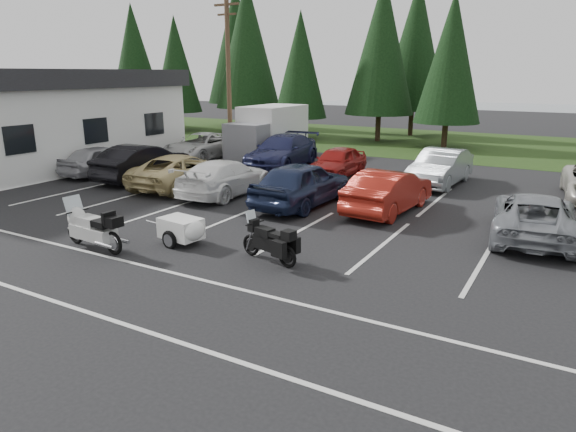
# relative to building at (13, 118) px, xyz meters

# --- Properties ---
(ground) EXTENTS (120.00, 120.00, 0.00)m
(ground) POSITION_rel_building_xyz_m (18.00, -4.00, -2.45)
(ground) COLOR black
(ground) RESTS_ON ground
(grass_strip) EXTENTS (80.00, 16.00, 0.01)m
(grass_strip) POSITION_rel_building_xyz_m (18.00, 20.00, -2.45)
(grass_strip) COLOR #1C3611
(grass_strip) RESTS_ON ground
(lake_water) EXTENTS (70.00, 50.00, 0.02)m
(lake_water) POSITION_rel_building_xyz_m (22.00, 51.00, -2.45)
(lake_water) COLOR gray
(lake_water) RESTS_ON ground
(building) EXTENTS (10.60, 15.60, 4.90)m
(building) POSITION_rel_building_xyz_m (0.00, 0.00, 0.00)
(building) COLOR white
(building) RESTS_ON ground
(utility_pole) EXTENTS (1.60, 0.26, 9.00)m
(utility_pole) POSITION_rel_building_xyz_m (8.00, 8.00, 2.25)
(utility_pole) COLOR #473321
(utility_pole) RESTS_ON ground
(box_truck) EXTENTS (2.40, 5.60, 2.90)m
(box_truck) POSITION_rel_building_xyz_m (10.00, 8.50, -1.00)
(box_truck) COLOR silver
(box_truck) RESTS_ON ground
(stall_markings) EXTENTS (32.00, 16.00, 0.01)m
(stall_markings) POSITION_rel_building_xyz_m (18.00, -2.00, -2.45)
(stall_markings) COLOR silver
(stall_markings) RESTS_ON ground
(conifer_0) EXTENTS (4.58, 4.58, 10.66)m
(conifer_0) POSITION_rel_building_xyz_m (-10.00, 18.50, 3.78)
(conifer_0) COLOR #332316
(conifer_0) RESTS_ON ground
(conifer_1) EXTENTS (3.96, 3.96, 9.22)m
(conifer_1) POSITION_rel_building_xyz_m (-4.00, 17.20, 2.94)
(conifer_1) COLOR #332316
(conifer_1) RESTS_ON ground
(conifer_2) EXTENTS (5.10, 5.10, 11.89)m
(conifer_2) POSITION_rel_building_xyz_m (2.00, 18.80, 4.50)
(conifer_2) COLOR #332316
(conifer_2) RESTS_ON ground
(conifer_3) EXTENTS (3.87, 3.87, 9.02)m
(conifer_3) POSITION_rel_building_xyz_m (7.50, 17.40, 2.82)
(conifer_3) COLOR #332316
(conifer_3) RESTS_ON ground
(conifer_4) EXTENTS (4.80, 4.80, 11.17)m
(conifer_4) POSITION_rel_building_xyz_m (13.00, 18.90, 4.08)
(conifer_4) COLOR #332316
(conifer_4) RESTS_ON ground
(conifer_5) EXTENTS (4.14, 4.14, 9.63)m
(conifer_5) POSITION_rel_building_xyz_m (18.00, 17.60, 3.18)
(conifer_5) COLOR #332316
(conifer_5) RESTS_ON ground
(conifer_back_a) EXTENTS (5.28, 5.28, 12.30)m
(conifer_back_a) POSITION_rel_building_xyz_m (-2.00, 23.00, 4.74)
(conifer_back_a) COLOR #332316
(conifer_back_a) RESTS_ON ground
(conifer_back_b) EXTENTS (4.97, 4.97, 11.58)m
(conifer_back_b) POSITION_rel_building_xyz_m (14.00, 23.50, 4.32)
(conifer_back_b) COLOR #332316
(conifer_back_b) RESTS_ON ground
(car_near_0) EXTENTS (1.90, 4.28, 1.43)m
(car_near_0) POSITION_rel_building_xyz_m (5.86, 0.44, -1.73)
(car_near_0) COLOR #ADADB2
(car_near_0) RESTS_ON ground
(car_near_1) EXTENTS (1.90, 4.97, 1.62)m
(car_near_1) POSITION_rel_building_xyz_m (8.52, 0.51, -1.64)
(car_near_1) COLOR black
(car_near_1) RESTS_ON ground
(car_near_2) EXTENTS (2.68, 5.26, 1.42)m
(car_near_2) POSITION_rel_building_xyz_m (11.15, 0.15, -1.74)
(car_near_2) COLOR tan
(car_near_2) RESTS_ON ground
(car_near_3) EXTENTS (2.15, 4.94, 1.41)m
(car_near_3) POSITION_rel_building_xyz_m (13.59, -0.06, -1.74)
(car_near_3) COLOR white
(car_near_3) RESTS_ON ground
(car_near_4) EXTENTS (2.14, 4.95, 1.66)m
(car_near_4) POSITION_rel_building_xyz_m (17.06, -0.08, -1.62)
(car_near_4) COLOR #18203C
(car_near_4) RESTS_ON ground
(car_near_5) EXTENTS (1.93, 4.65, 1.50)m
(car_near_5) POSITION_rel_building_xyz_m (20.10, 0.65, -1.70)
(car_near_5) COLOR maroon
(car_near_5) RESTS_ON ground
(car_near_6) EXTENTS (2.73, 5.07, 1.35)m
(car_near_6) POSITION_rel_building_xyz_m (24.82, -0.13, -1.77)
(car_near_6) COLOR gray
(car_near_6) RESTS_ON ground
(car_far_0) EXTENTS (2.63, 5.36, 1.47)m
(car_far_0) POSITION_rel_building_xyz_m (7.16, 6.38, -1.72)
(car_far_0) COLOR silver
(car_far_0) RESTS_ON ground
(car_far_1) EXTENTS (2.84, 5.85, 1.64)m
(car_far_1) POSITION_rel_building_xyz_m (12.39, 6.44, -1.63)
(car_far_1) COLOR #1A1E43
(car_far_1) RESTS_ON ground
(car_far_2) EXTENTS (1.67, 4.13, 1.41)m
(car_far_2) POSITION_rel_building_xyz_m (15.92, 5.53, -1.75)
(car_far_2) COLOR maroon
(car_far_2) RESTS_ON ground
(car_far_3) EXTENTS (1.91, 4.77, 1.54)m
(car_far_3) POSITION_rel_building_xyz_m (20.56, 6.08, -1.68)
(car_far_3) COLOR gray
(car_far_3) RESTS_ON ground
(touring_motorcycle) EXTENTS (2.63, 0.99, 1.43)m
(touring_motorcycle) POSITION_rel_building_xyz_m (14.35, -7.21, -1.74)
(touring_motorcycle) COLOR silver
(touring_motorcycle) RESTS_ON ground
(cargo_trailer) EXTENTS (1.80, 1.16, 0.78)m
(cargo_trailer) POSITION_rel_building_xyz_m (16.16, -5.68, -2.06)
(cargo_trailer) COLOR white
(cargo_trailer) RESTS_ON ground
(adventure_motorcycle) EXTENTS (2.21, 1.19, 1.28)m
(adventure_motorcycle) POSITION_rel_building_xyz_m (19.07, -5.65, -1.81)
(adventure_motorcycle) COLOR black
(adventure_motorcycle) RESTS_ON ground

